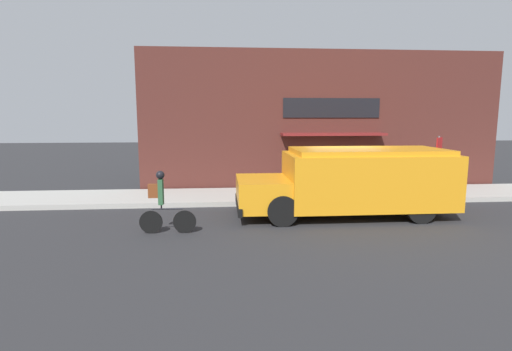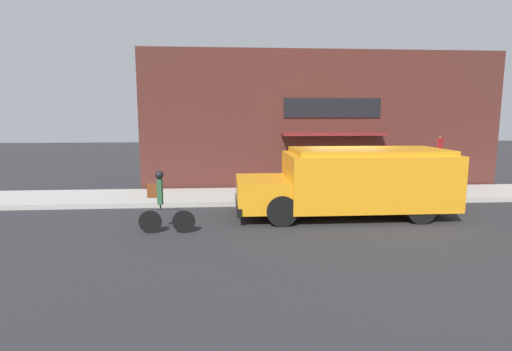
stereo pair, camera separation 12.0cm
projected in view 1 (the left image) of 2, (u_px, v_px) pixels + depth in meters
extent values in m
plane|color=#2B2B2D|center=(342.00, 205.00, 13.95)|extent=(70.00, 70.00, 0.00)
cube|color=#ADAAA3|center=(332.00, 195.00, 15.28)|extent=(28.00, 2.72, 0.17)
cube|color=#4C231E|center=(324.00, 121.00, 16.39)|extent=(15.00, 0.18, 5.73)
cube|color=black|center=(332.00, 108.00, 16.22)|extent=(4.00, 0.05, 0.79)
cube|color=maroon|center=(333.00, 134.00, 16.01)|extent=(4.20, 0.79, 0.10)
cube|color=orange|center=(367.00, 180.00, 12.32)|extent=(4.97, 2.41, 1.63)
cube|color=orange|center=(262.00, 193.00, 12.11)|extent=(1.54, 2.21, 0.90)
cube|color=orange|center=(368.00, 151.00, 12.19)|extent=(4.57, 2.22, 0.15)
cube|color=black|center=(239.00, 205.00, 12.11)|extent=(0.13, 2.35, 0.24)
cube|color=red|center=(313.00, 171.00, 13.63)|extent=(0.03, 0.44, 0.44)
cylinder|color=black|center=(273.00, 196.00, 13.22)|extent=(0.88, 0.26, 0.87)
cylinder|color=black|center=(283.00, 211.00, 11.17)|extent=(0.88, 0.26, 0.87)
cylinder|color=black|center=(391.00, 194.00, 13.54)|extent=(0.88, 0.26, 0.87)
cylinder|color=black|center=(421.00, 208.00, 11.49)|extent=(0.88, 0.26, 0.87)
cylinder|color=black|center=(185.00, 222.00, 10.52)|extent=(0.61, 0.07, 0.61)
cylinder|color=black|center=(151.00, 222.00, 10.49)|extent=(0.61, 0.07, 0.61)
cylinder|color=black|center=(167.00, 209.00, 10.45)|extent=(0.84, 0.07, 0.04)
cylinder|color=black|center=(161.00, 207.00, 10.44)|extent=(0.04, 0.04, 0.12)
cube|color=#2D5B38|center=(161.00, 192.00, 10.38)|extent=(0.13, 0.20, 0.67)
sphere|color=black|center=(160.00, 175.00, 10.32)|extent=(0.22, 0.22, 0.22)
cube|color=brown|center=(153.00, 191.00, 10.37)|extent=(0.27, 0.15, 0.36)
cylinder|color=slate|center=(437.00, 166.00, 14.47)|extent=(0.07, 0.07, 2.19)
cube|color=red|center=(439.00, 146.00, 14.31)|extent=(0.45, 0.45, 0.60)
cylinder|color=slate|center=(289.00, 180.00, 16.05)|extent=(0.54, 0.54, 0.72)
cylinder|color=black|center=(290.00, 170.00, 15.99)|extent=(0.55, 0.55, 0.04)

